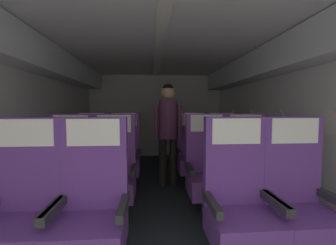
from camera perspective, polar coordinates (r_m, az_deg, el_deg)
The scene contains 15 objects.
ground at distance 3.12m, azimuth -2.07°, elevation -19.21°, with size 3.53×5.68×0.02m, color #23282D.
fuselage_shell at distance 3.14m, azimuth -2.30°, elevation 9.00°, with size 3.41×5.33×2.08m.
seat_a_left_window at distance 1.95m, azimuth -33.57°, elevation -18.98°, with size 0.51×0.46×1.14m.
seat_a_left_aisle at distance 1.78m, azimuth -19.15°, elevation -20.91°, with size 0.51×0.46×1.14m.
seat_a_right_aisle at distance 2.06m, azimuth 31.03°, elevation -17.66°, with size 0.51×0.46×1.14m.
seat_a_right_window at distance 1.85m, azimuth 18.06°, elevation -19.88°, with size 0.51×0.46×1.14m.
seat_b_left_window at distance 2.72m, azimuth -24.23°, elevation -12.21°, with size 0.51×0.46×1.14m.
seat_b_left_aisle at distance 2.61m, azimuth -13.96°, elevation -12.69°, with size 0.51×0.46×1.14m.
seat_b_right_aisle at distance 2.80m, azimuth 20.03°, elevation -11.68°, with size 0.51×0.46×1.14m.
seat_b_right_window at distance 2.66m, azimuth 10.32°, elevation -12.31°, with size 0.51×0.46×1.14m.
seat_c_left_window at distance 3.55m, azimuth -19.31°, elevation -8.38°, with size 0.51×0.46×1.14m.
seat_c_left_aisle at distance 3.47m, azimuth -11.40°, elevation -8.52°, with size 0.51×0.46×1.14m.
seat_c_right_aisle at distance 3.63m, azimuth 13.89°, elevation -8.01°, with size 0.51×0.46×1.14m.
seat_c_right_window at distance 3.52m, azimuth 6.49°, elevation -8.28°, with size 0.51×0.46×1.14m.
flight_attendant at distance 3.34m, azimuth -0.01°, elevation -0.33°, with size 0.43×0.28×1.58m.
Camera 1 is at (-0.11, -0.23, 1.21)m, focal length 23.40 mm.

